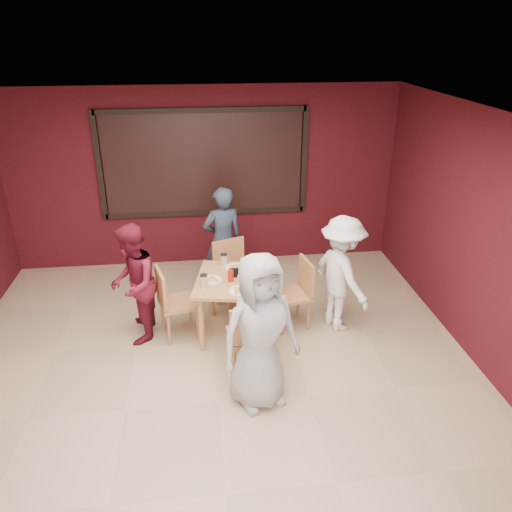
{
  "coord_description": "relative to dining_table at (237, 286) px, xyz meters",
  "views": [
    {
      "loc": [
        -0.09,
        -4.08,
        3.6
      ],
      "look_at": [
        0.54,
        1.28,
        1.07
      ],
      "focal_mm": 35.0,
      "sensor_mm": 36.0,
      "label": 1
    }
  ],
  "objects": [
    {
      "name": "floor",
      "position": [
        -0.31,
        -1.28,
        -0.68
      ],
      "size": [
        7.0,
        7.0,
        0.0
      ],
      "primitive_type": "plane",
      "color": "tan",
      "rests_on": "ground"
    },
    {
      "name": "window_blinds",
      "position": [
        -0.31,
        2.17,
        0.97
      ],
      "size": [
        3.0,
        0.02,
        1.5
      ],
      "primitive_type": "cube",
      "color": "black"
    },
    {
      "name": "dining_table",
      "position": [
        0.0,
        0.0,
        0.0
      ],
      "size": [
        1.15,
        1.15,
        0.93
      ],
      "color": "tan",
      "rests_on": "floor"
    },
    {
      "name": "chair_front",
      "position": [
        0.05,
        -0.85,
        -0.16
      ],
      "size": [
        0.47,
        0.47,
        0.93
      ],
      "color": "tan",
      "rests_on": "floor"
    },
    {
      "name": "chair_back",
      "position": [
        -0.01,
        0.69,
        -0.14
      ],
      "size": [
        0.6,
        0.6,
        0.96
      ],
      "color": "tan",
      "rests_on": "floor"
    },
    {
      "name": "chair_left",
      "position": [
        -0.8,
        0.04,
        -0.15
      ],
      "size": [
        0.55,
        0.55,
        0.93
      ],
      "color": "tan",
      "rests_on": "floor"
    },
    {
      "name": "chair_right",
      "position": [
        0.77,
        0.11,
        -0.16
      ],
      "size": [
        0.51,
        0.51,
        0.92
      ],
      "color": "tan",
      "rests_on": "floor"
    },
    {
      "name": "diner_front",
      "position": [
        0.12,
        -1.27,
        0.16
      ],
      "size": [
        0.95,
        0.78,
        1.68
      ],
      "primitive_type": "imported",
      "rotation": [
        0.0,
        0.0,
        0.34
      ],
      "color": "#A9A9A9",
      "rests_on": "floor"
    },
    {
      "name": "diner_back",
      "position": [
        -0.1,
        1.19,
        0.11
      ],
      "size": [
        0.65,
        0.51,
        1.57
      ],
      "primitive_type": "imported",
      "rotation": [
        0.0,
        0.0,
        3.39
      ],
      "color": "#2B3A4E",
      "rests_on": "floor"
    },
    {
      "name": "diner_left",
      "position": [
        -1.25,
        0.06,
        0.07
      ],
      "size": [
        0.57,
        0.73,
        1.5
      ],
      "primitive_type": "imported",
      "rotation": [
        0.0,
        0.0,
        -1.57
      ],
      "color": "maroon",
      "rests_on": "floor"
    },
    {
      "name": "diner_right",
      "position": [
        1.3,
        0.01,
        0.08
      ],
      "size": [
        0.87,
        1.12,
        1.52
      ],
      "primitive_type": "imported",
      "rotation": [
        0.0,
        0.0,
        1.94
      ],
      "color": "white",
      "rests_on": "floor"
    }
  ]
}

